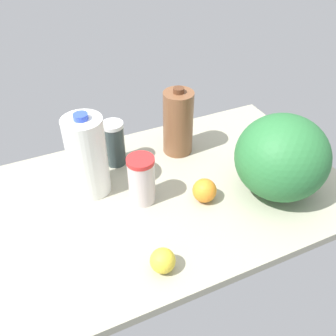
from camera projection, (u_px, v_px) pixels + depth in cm
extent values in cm
cube|color=#A5A28C|center=(168.00, 195.00, 126.51)|extent=(120.00, 76.00, 3.00)
cylinder|color=white|center=(87.00, 157.00, 118.04)|extent=(12.61, 12.61, 27.26)
cylinder|color=blue|center=(81.00, 117.00, 108.97)|extent=(4.41, 4.41, 1.80)
cylinder|color=beige|center=(142.00, 182.00, 117.64)|extent=(8.49, 8.49, 15.20)
cylinder|color=red|center=(141.00, 161.00, 112.46)|extent=(8.75, 8.75, 1.40)
cylinder|color=#2D3A3B|center=(114.00, 145.00, 133.20)|extent=(7.40, 7.40, 15.43)
cylinder|color=silver|center=(112.00, 125.00, 127.95)|extent=(7.63, 7.63, 1.40)
cylinder|color=brown|center=(178.00, 123.00, 136.51)|extent=(11.03, 11.03, 24.33)
cylinder|color=#59331E|center=(179.00, 90.00, 128.35)|extent=(3.86, 3.86, 1.80)
ellipsoid|color=#2A7137|center=(282.00, 157.00, 117.64)|extent=(29.62, 29.62, 27.34)
sphere|color=yellow|center=(163.00, 261.00, 99.05)|extent=(6.94, 6.94, 6.94)
sphere|color=orange|center=(204.00, 190.00, 120.03)|extent=(7.85, 7.85, 7.85)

